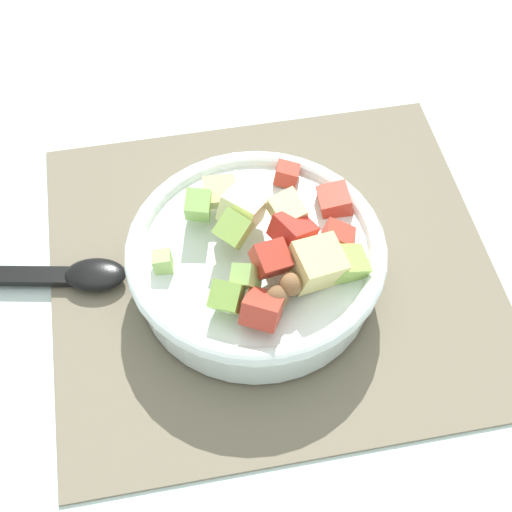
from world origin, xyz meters
The scene contains 4 objects.
ground_plane centered at (0.00, 0.00, 0.00)m, with size 2.40×2.40×0.00m, color silver.
placemat centered at (0.00, 0.00, 0.00)m, with size 0.41×0.38×0.01m, color #756B56.
salad_bowl centered at (-0.02, -0.01, 0.04)m, with size 0.23×0.23×0.09m.
serving_spoon centered at (-0.21, 0.02, 0.01)m, with size 0.23×0.07×0.01m.
Camera 1 is at (-0.09, -0.40, 0.59)m, focal length 53.71 mm.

